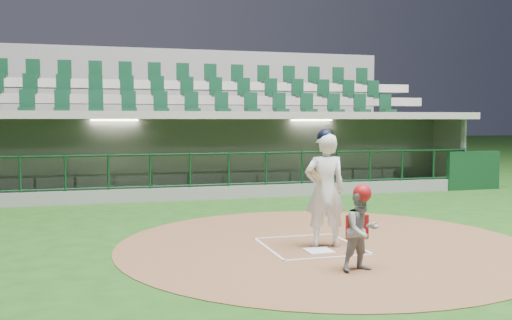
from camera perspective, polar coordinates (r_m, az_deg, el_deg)
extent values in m
plane|color=#194313|center=(10.18, 4.84, -8.29)|extent=(120.00, 120.00, 0.00)
cylinder|color=brown|center=(10.11, 6.85, -8.37)|extent=(7.20, 7.20, 0.01)
cube|color=white|center=(9.54, 6.32, -9.01)|extent=(0.43, 0.43, 0.02)
cube|color=white|center=(9.67, 1.25, -8.84)|extent=(0.05, 1.80, 0.01)
cube|color=white|center=(10.19, 9.43, -8.22)|extent=(0.05, 1.80, 0.01)
cube|color=silver|center=(10.68, 3.80, -7.61)|extent=(1.55, 0.05, 0.01)
cube|color=silver|center=(9.14, 7.39, -9.63)|extent=(1.55, 0.05, 0.01)
cube|color=slate|center=(17.39, -3.86, -4.99)|extent=(15.00, 3.00, 0.10)
cube|color=slate|center=(18.79, -4.87, -0.03)|extent=(15.00, 0.20, 2.70)
cube|color=beige|center=(18.66, -4.81, 0.71)|extent=(13.50, 0.04, 0.90)
cube|color=gray|center=(20.13, 17.51, 0.07)|extent=(0.20, 3.00, 2.70)
cube|color=gray|center=(16.93, -3.73, 4.45)|extent=(15.40, 3.50, 0.20)
cube|color=slate|center=(15.79, -2.73, -3.34)|extent=(15.00, 0.15, 0.40)
cube|color=black|center=(15.67, -2.75, 2.38)|extent=(15.00, 0.01, 0.95)
cube|color=brown|center=(18.37, -4.53, -3.65)|extent=(12.75, 0.40, 0.45)
cube|color=white|center=(16.83, -13.98, 3.90)|extent=(1.30, 0.35, 0.04)
cube|color=white|center=(18.03, 5.50, 4.00)|extent=(1.30, 0.35, 0.04)
cube|color=black|center=(19.01, 20.89, -0.99)|extent=(1.80, 0.18, 1.20)
imported|color=#A61411|center=(17.70, -18.48, -1.98)|extent=(1.17, 0.71, 1.77)
imported|color=#B41813|center=(17.51, -13.33, -2.21)|extent=(0.96, 0.44, 1.61)
imported|color=#9E1811|center=(18.49, -0.58, -1.68)|extent=(0.93, 0.73, 1.67)
imported|color=maroon|center=(19.73, 11.11, -1.61)|extent=(1.44, 0.54, 1.52)
cube|color=slate|center=(20.39, -5.74, 1.13)|extent=(17.00, 6.50, 2.50)
cube|color=#A09C91|center=(18.89, -4.99, 4.39)|extent=(16.60, 0.95, 0.30)
cube|color=gray|center=(19.84, -5.50, 5.96)|extent=(16.60, 0.95, 0.30)
cube|color=#B0AC9F|center=(20.80, -5.98, 7.38)|extent=(16.60, 0.95, 0.30)
cube|color=slate|center=(23.68, -7.16, 4.84)|extent=(17.00, 0.25, 5.05)
imported|color=white|center=(9.75, 6.91, -3.03)|extent=(0.75, 0.54, 1.93)
sphere|color=black|center=(9.68, 6.96, 2.30)|extent=(0.28, 0.28, 0.28)
cylinder|color=tan|center=(9.39, 6.10, -1.61)|extent=(0.58, 0.79, 0.39)
imported|color=gray|center=(8.32, 10.53, -6.95)|extent=(0.64, 0.54, 1.17)
sphere|color=#A61115|center=(8.23, 10.58, -3.30)|extent=(0.26, 0.26, 0.26)
cube|color=#9F1112|center=(8.44, 10.08, -6.61)|extent=(0.32, 0.10, 0.35)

